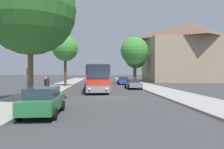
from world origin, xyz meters
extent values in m
plane|color=#38383A|center=(0.00, 0.00, 0.00)|extent=(300.00, 300.00, 0.00)
cube|color=gray|center=(-7.00, 0.00, 0.07)|extent=(4.00, 120.00, 0.15)
cube|color=gray|center=(7.00, 0.00, 0.07)|extent=(4.00, 120.00, 0.15)
cube|color=gray|center=(21.61, 32.37, 5.15)|extent=(20.52, 13.60, 10.30)
pyramid|color=brown|center=(21.61, 32.37, 12.34)|extent=(20.52, 13.60, 4.08)
cube|color=gray|center=(-1.08, 7.09, 0.62)|extent=(2.84, 10.58, 0.70)
cube|color=red|center=(-1.08, 7.09, 1.54)|extent=(2.84, 10.58, 1.14)
cube|color=#232D3D|center=(-1.08, 7.09, 2.59)|extent=(2.86, 10.37, 0.95)
cube|color=red|center=(-1.08, 7.09, 3.12)|extent=(2.78, 10.37, 0.12)
cube|color=#232D3D|center=(-0.88, 1.82, 2.44)|extent=(2.21, 0.14, 1.45)
sphere|color=#F4EAC1|center=(-1.74, 1.76, 0.66)|extent=(0.24, 0.24, 0.24)
sphere|color=#F4EAC1|center=(-0.03, 1.83, 0.66)|extent=(0.24, 0.24, 0.24)
cylinder|color=black|center=(-2.19, 3.90, 0.50)|extent=(0.34, 1.01, 1.00)
cylinder|color=black|center=(0.26, 3.99, 0.50)|extent=(0.34, 1.01, 1.00)
cylinder|color=black|center=(-2.43, 10.19, 0.50)|extent=(0.34, 1.01, 1.00)
cylinder|color=black|center=(0.02, 10.28, 0.50)|extent=(0.34, 1.01, 1.00)
cube|color=#2D519E|center=(-0.91, 21.59, 0.62)|extent=(2.66, 11.91, 0.70)
cube|color=silver|center=(-0.91, 21.59, 1.66)|extent=(2.66, 11.91, 1.38)
cube|color=#232D3D|center=(-0.91, 21.59, 2.83)|extent=(2.68, 11.67, 0.95)
cube|color=silver|center=(-0.91, 21.59, 3.36)|extent=(2.61, 11.67, 0.12)
cube|color=#232D3D|center=(-1.03, 15.63, 2.68)|extent=(2.17, 0.11, 1.45)
sphere|color=#F4EAC1|center=(-1.88, 15.63, 0.66)|extent=(0.24, 0.24, 0.24)
sphere|color=#F4EAC1|center=(-0.19, 15.59, 0.66)|extent=(0.24, 0.24, 0.24)
cylinder|color=black|center=(-2.19, 18.06, 0.50)|extent=(0.32, 1.01, 1.00)
cylinder|color=black|center=(0.22, 18.00, 0.50)|extent=(0.32, 1.01, 1.00)
cylinder|color=black|center=(-2.03, 25.17, 0.50)|extent=(0.32, 1.01, 1.00)
cylinder|color=black|center=(0.37, 25.12, 0.50)|extent=(0.32, 1.01, 1.00)
cube|color=#236B38|center=(-3.96, -7.78, 0.65)|extent=(1.75, 4.34, 0.67)
cube|color=#232D3D|center=(-3.96, -7.95, 1.26)|extent=(1.53, 2.26, 0.55)
cylinder|color=black|center=(-4.83, -6.45, 0.31)|extent=(0.21, 0.62, 0.62)
cylinder|color=black|center=(-3.11, -6.43, 0.31)|extent=(0.21, 0.62, 0.62)
cylinder|color=black|center=(-4.81, -9.13, 0.31)|extent=(0.21, 0.62, 0.62)
cylinder|color=black|center=(-3.09, -9.11, 0.31)|extent=(0.21, 0.62, 0.62)
cube|color=slate|center=(4.10, 10.34, 0.61)|extent=(1.82, 4.58, 0.60)
cube|color=#232D3D|center=(4.10, 10.52, 1.14)|extent=(1.58, 2.39, 0.46)
cylinder|color=black|center=(5.00, 8.93, 0.31)|extent=(0.21, 0.62, 0.62)
cylinder|color=black|center=(3.23, 8.91, 0.31)|extent=(0.21, 0.62, 0.62)
cylinder|color=black|center=(4.97, 11.76, 0.31)|extent=(0.21, 0.62, 0.62)
cylinder|color=black|center=(3.20, 11.74, 0.31)|extent=(0.21, 0.62, 0.62)
cube|color=#233D9E|center=(3.96, 20.61, 0.63)|extent=(1.93, 4.15, 0.64)
cube|color=#232D3D|center=(3.96, 20.77, 1.22)|extent=(1.66, 2.18, 0.54)
cylinder|color=black|center=(4.84, 19.31, 0.31)|extent=(0.22, 0.63, 0.62)
cylinder|color=black|center=(3.01, 19.36, 0.31)|extent=(0.22, 0.63, 0.62)
cylinder|color=black|center=(4.91, 21.86, 0.31)|extent=(0.22, 0.63, 0.62)
cylinder|color=black|center=(3.08, 21.91, 0.31)|extent=(0.22, 0.63, 0.62)
cylinder|color=gray|center=(-7.55, 0.97, 1.44)|extent=(0.08, 0.08, 2.59)
cube|color=yellow|center=(-7.55, 0.97, 2.39)|extent=(0.03, 0.45, 0.60)
cylinder|color=#23232D|center=(-6.02, 2.77, 0.56)|extent=(0.30, 0.30, 0.82)
cylinder|color=olive|center=(-6.02, 2.77, 1.31)|extent=(0.36, 0.36, 0.68)
sphere|color=tan|center=(-6.02, 2.77, 1.76)|extent=(0.22, 0.22, 0.22)
cylinder|color=#23232D|center=(-8.09, 3.91, 0.58)|extent=(0.30, 0.30, 0.86)
cylinder|color=navy|center=(-8.09, 3.91, 1.37)|extent=(0.36, 0.36, 0.72)
sphere|color=tan|center=(-8.09, 3.91, 1.84)|extent=(0.23, 0.23, 0.23)
cylinder|color=#23232D|center=(-6.38, 3.45, 0.54)|extent=(0.30, 0.30, 0.79)
cylinder|color=navy|center=(-6.38, 3.45, 1.27)|extent=(0.36, 0.36, 0.66)
sphere|color=tan|center=(-6.38, 3.45, 1.70)|extent=(0.21, 0.21, 0.21)
cylinder|color=#47331E|center=(-5.97, 14.92, 2.37)|extent=(0.40, 0.40, 4.43)
sphere|color=#387F33|center=(-5.97, 14.92, 6.10)|extent=(4.04, 4.04, 4.04)
cylinder|color=brown|center=(-5.93, -3.41, 2.32)|extent=(0.40, 0.40, 4.33)
sphere|color=#286023|center=(-5.93, -3.41, 7.02)|extent=(6.77, 6.77, 6.77)
cylinder|color=#47331E|center=(8.15, 30.93, 1.98)|extent=(0.40, 0.40, 3.66)
sphere|color=#286023|center=(8.15, 30.93, 5.66)|extent=(4.95, 4.95, 4.95)
cylinder|color=#47331E|center=(6.44, 22.92, 2.34)|extent=(0.40, 0.40, 4.39)
sphere|color=#387F33|center=(6.44, 22.92, 6.59)|extent=(5.47, 5.47, 5.47)
camera|label=1|loc=(-1.03, -20.00, 2.38)|focal=35.00mm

